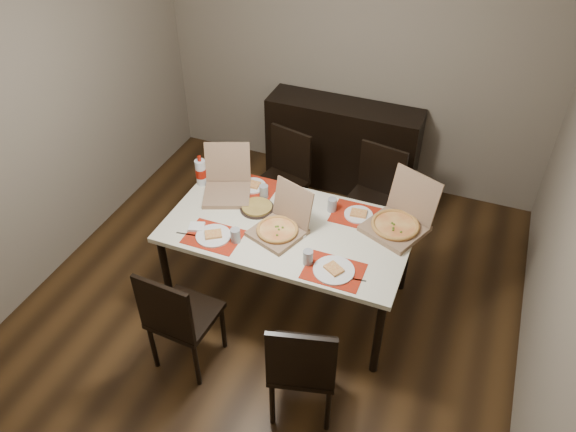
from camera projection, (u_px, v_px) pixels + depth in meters
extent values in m
cube|color=#402913|center=(274.00, 301.00, 4.61)|extent=(3.80, 4.00, 0.02)
cube|color=gray|center=(355.00, 55.00, 5.23)|extent=(3.80, 0.02, 2.60)
cube|color=gray|center=(43.00, 117.00, 4.33)|extent=(0.02, 4.00, 2.60)
cube|color=gray|center=(575.00, 238.00, 3.23)|extent=(0.02, 4.00, 2.60)
cube|color=black|center=(342.00, 145.00, 5.60)|extent=(1.50, 0.40, 0.90)
cube|color=beige|center=(288.00, 228.00, 4.17)|extent=(1.80, 1.00, 0.04)
cylinder|color=black|center=(166.00, 274.00, 4.34)|extent=(0.06, 0.06, 0.71)
cylinder|color=black|center=(378.00, 338.00, 3.85)|extent=(0.06, 0.06, 0.71)
cylinder|color=black|center=(218.00, 208.00, 4.97)|extent=(0.06, 0.06, 0.71)
cylinder|color=black|center=(406.00, 256.00, 4.49)|extent=(0.06, 0.06, 0.71)
cube|color=black|center=(185.00, 315.00, 3.89)|extent=(0.44, 0.44, 0.04)
cube|color=black|center=(164.00, 310.00, 3.60)|extent=(0.42, 0.06, 0.46)
cylinder|color=black|center=(153.00, 347.00, 3.97)|extent=(0.04, 0.04, 0.43)
cylinder|color=black|center=(197.00, 365.00, 3.85)|extent=(0.04, 0.04, 0.43)
cylinder|color=black|center=(182.00, 311.00, 4.22)|extent=(0.04, 0.04, 0.43)
cylinder|color=black|center=(223.00, 327.00, 4.10)|extent=(0.04, 0.04, 0.43)
cube|color=black|center=(304.00, 361.00, 3.59)|extent=(0.51, 0.51, 0.04)
cube|color=black|center=(301.00, 362.00, 3.29)|extent=(0.41, 0.13, 0.46)
cylinder|color=black|center=(272.00, 403.00, 3.62)|extent=(0.04, 0.04, 0.43)
cylinder|color=black|center=(328.00, 410.00, 3.58)|extent=(0.04, 0.04, 0.43)
cylinder|color=black|center=(280.00, 358.00, 3.90)|extent=(0.04, 0.04, 0.43)
cylinder|color=black|center=(332.00, 363.00, 3.86)|extent=(0.04, 0.04, 0.43)
cube|color=black|center=(279.00, 185.00, 5.08)|extent=(0.51, 0.51, 0.04)
cube|color=black|center=(291.00, 152.00, 5.04)|extent=(0.41, 0.13, 0.46)
cylinder|color=black|center=(306.00, 203.00, 5.26)|extent=(0.04, 0.04, 0.43)
cylinder|color=black|center=(275.00, 189.00, 5.42)|extent=(0.04, 0.04, 0.43)
cylinder|color=black|center=(283.00, 223.00, 5.03)|extent=(0.04, 0.04, 0.43)
cylinder|color=black|center=(252.00, 208.00, 5.19)|extent=(0.04, 0.04, 0.43)
cube|color=black|center=(370.00, 204.00, 4.86)|extent=(0.49, 0.49, 0.04)
cube|color=black|center=(382.00, 169.00, 4.83)|extent=(0.42, 0.10, 0.46)
cylinder|color=black|center=(394.00, 220.00, 5.06)|extent=(0.04, 0.04, 0.43)
cylinder|color=black|center=(359.00, 207.00, 5.20)|extent=(0.04, 0.04, 0.43)
cylinder|color=black|center=(378.00, 243.00, 4.82)|extent=(0.04, 0.04, 0.43)
cylinder|color=black|center=(340.00, 229.00, 4.97)|extent=(0.04, 0.04, 0.43)
cube|color=#AF1E0B|center=(214.00, 237.00, 4.07)|extent=(0.40, 0.30, 0.00)
cylinder|color=white|center=(213.00, 236.00, 4.07)|extent=(0.26, 0.26, 0.01)
cube|color=#F9E47C|center=(213.00, 234.00, 4.06)|extent=(0.15, 0.14, 0.02)
cylinder|color=#8F9399|center=(235.00, 235.00, 4.00)|extent=(0.07, 0.07, 0.11)
cube|color=#B2B2B7|center=(189.00, 235.00, 4.09)|extent=(0.20, 0.04, 0.00)
cube|color=white|center=(197.00, 227.00, 4.14)|extent=(0.13, 0.13, 0.02)
cube|color=#AF1E0B|center=(334.00, 271.00, 3.80)|extent=(0.40, 0.30, 0.00)
cylinder|color=white|center=(334.00, 270.00, 3.79)|extent=(0.28, 0.28, 0.01)
cube|color=#F9E47C|center=(334.00, 269.00, 3.78)|extent=(0.15, 0.14, 0.02)
cylinder|color=#8F9399|center=(308.00, 257.00, 3.82)|extent=(0.07, 0.07, 0.11)
cube|color=#B2B2B7|center=(351.00, 279.00, 3.74)|extent=(0.20, 0.04, 0.00)
cube|color=#AF1E0B|center=(252.00, 187.00, 4.55)|extent=(0.40, 0.30, 0.00)
cylinder|color=white|center=(252.00, 186.00, 4.54)|extent=(0.22, 0.22, 0.01)
cube|color=#F9E47C|center=(252.00, 184.00, 4.53)|extent=(0.12, 0.09, 0.02)
cylinder|color=#8F9399|center=(264.00, 192.00, 4.41)|extent=(0.07, 0.07, 0.11)
cube|color=#B2B2B7|center=(237.00, 183.00, 4.59)|extent=(0.20, 0.04, 0.00)
cube|color=white|center=(237.00, 178.00, 4.62)|extent=(0.13, 0.13, 0.02)
cube|color=#AF1E0B|center=(358.00, 215.00, 4.26)|extent=(0.40, 0.30, 0.00)
cylinder|color=white|center=(358.00, 215.00, 4.25)|extent=(0.22, 0.22, 0.01)
cube|color=#F9E47C|center=(359.00, 213.00, 4.25)|extent=(0.13, 0.10, 0.02)
cylinder|color=#8F9399|center=(332.00, 205.00, 4.28)|extent=(0.07, 0.07, 0.11)
cube|color=#B2B2B7|center=(379.00, 221.00, 4.21)|extent=(0.20, 0.04, 0.00)
cube|color=white|center=(295.00, 235.00, 4.07)|extent=(0.16, 0.16, 0.02)
cube|color=#85664D|center=(277.00, 233.00, 4.08)|extent=(0.44, 0.44, 0.03)
cube|color=#85664D|center=(293.00, 203.00, 4.07)|extent=(0.35, 0.19, 0.31)
cylinder|color=#F9E47C|center=(277.00, 230.00, 4.06)|extent=(0.37, 0.37, 0.02)
cube|color=#85664D|center=(395.00, 228.00, 4.11)|extent=(0.52, 0.52, 0.04)
cube|color=#85664D|center=(414.00, 195.00, 4.10)|extent=(0.39, 0.24, 0.35)
cylinder|color=#F9E47C|center=(395.00, 225.00, 4.10)|extent=(0.44, 0.44, 0.02)
cube|color=#85664D|center=(227.00, 194.00, 4.45)|extent=(0.47, 0.47, 0.04)
cube|color=#85664D|center=(228.00, 162.00, 4.47)|extent=(0.36, 0.21, 0.32)
cylinder|color=black|center=(257.00, 208.00, 4.32)|extent=(0.27, 0.27, 0.01)
cylinder|color=#B39645|center=(257.00, 207.00, 4.31)|extent=(0.23, 0.23, 0.02)
imported|color=white|center=(301.00, 211.00, 4.28)|extent=(0.16, 0.16, 0.03)
cylinder|color=silver|center=(201.00, 172.00, 4.52)|extent=(0.09, 0.09, 0.22)
cylinder|color=#971306|center=(201.00, 173.00, 4.52)|extent=(0.09, 0.09, 0.08)
cylinder|color=#971306|center=(199.00, 158.00, 4.43)|extent=(0.03, 0.03, 0.04)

